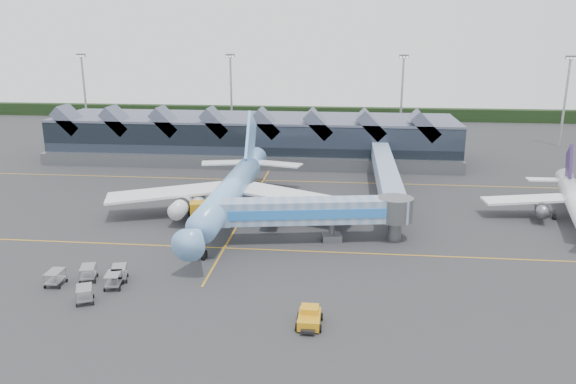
# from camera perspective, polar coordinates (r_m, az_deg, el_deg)

# --- Properties ---
(ground) EXTENTS (260.00, 260.00, 0.00)m
(ground) POSITION_cam_1_polar(r_m,az_deg,el_deg) (83.42, -5.33, -3.67)
(ground) COLOR #252527
(ground) RESTS_ON ground
(taxi_stripes) EXTENTS (120.00, 60.00, 0.01)m
(taxi_stripes) POSITION_cam_1_polar(r_m,az_deg,el_deg) (92.73, -4.14, -1.62)
(taxi_stripes) COLOR orange
(taxi_stripes) RESTS_ON ground
(tree_line_far) EXTENTS (260.00, 4.00, 4.00)m
(tree_line_far) POSITION_cam_1_polar(r_m,az_deg,el_deg) (189.47, 1.11, 8.05)
(tree_line_far) COLOR black
(tree_line_far) RESTS_ON ground
(terminal) EXTENTS (90.00, 22.25, 12.52)m
(terminal) POSITION_cam_1_polar(r_m,az_deg,el_deg) (128.19, -3.54, 5.55)
(terminal) COLOR black
(terminal) RESTS_ON ground
(light_masts) EXTENTS (132.40, 42.56, 22.45)m
(light_masts) POSITION_cam_1_polar(r_m,az_deg,el_deg) (140.77, 8.13, 9.48)
(light_masts) COLOR #9B9EA3
(light_masts) RESTS_ON ground
(main_airliner) EXTENTS (40.15, 46.05, 14.82)m
(main_airliner) POSITION_cam_1_polar(r_m,az_deg,el_deg) (87.11, -5.75, 0.17)
(main_airliner) COLOR #76B8EF
(main_airliner) RESTS_ON ground
(regional_jet) EXTENTS (26.67, 29.60, 10.24)m
(regional_jet) POSITION_cam_1_polar(r_m,az_deg,el_deg) (95.83, 27.15, -0.77)
(regional_jet) COLOR white
(regional_jet) RESTS_ON ground
(jet_bridge) EXTENTS (27.82, 8.32, 6.22)m
(jet_bridge) POSITION_cam_1_polar(r_m,az_deg,el_deg) (76.71, 3.62, -2.02)
(jet_bridge) COLOR #6D8DB5
(jet_bridge) RESTS_ON ground
(fuel_truck) EXTENTS (5.48, 10.74, 3.61)m
(fuel_truck) POSITION_cam_1_polar(r_m,az_deg,el_deg) (89.90, -9.17, -1.00)
(fuel_truck) COLOR black
(fuel_truck) RESTS_ON ground
(pushback_tug) EXTENTS (2.55, 4.00, 1.75)m
(pushback_tug) POSITION_cam_1_polar(r_m,az_deg,el_deg) (56.62, 2.19, -12.66)
(pushback_tug) COLOR orange
(pushback_tug) RESTS_ON ground
(baggage_carts) EXTENTS (8.69, 8.58, 1.74)m
(baggage_carts) POSITION_cam_1_polar(r_m,az_deg,el_deg) (67.96, -19.25, -8.34)
(baggage_carts) COLOR gray
(baggage_carts) RESTS_ON ground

